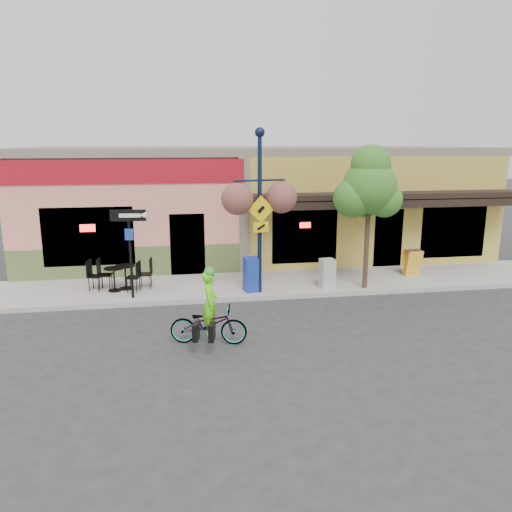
{
  "coord_description": "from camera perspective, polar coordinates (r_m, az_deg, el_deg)",
  "views": [
    {
      "loc": [
        -3.38,
        -13.76,
        4.73
      ],
      "look_at": [
        -1.06,
        0.5,
        1.4
      ],
      "focal_mm": 35.0,
      "sensor_mm": 36.0,
      "label": 1
    }
  ],
  "objects": [
    {
      "name": "cafe_set_right",
      "position": [
        16.3,
        -14.71,
        -1.95
      ],
      "size": [
        1.74,
        0.99,
        1.0
      ],
      "primitive_type": null,
      "rotation": [
        0.0,
        0.0,
        -0.1
      ],
      "color": "black",
      "rests_on": "sidewalk"
    },
    {
      "name": "building",
      "position": [
        21.67,
        -0.23,
        6.41
      ],
      "size": [
        18.2,
        8.2,
        4.5
      ],
      "primitive_type": null,
      "color": "#E88773",
      "rests_on": "ground"
    },
    {
      "name": "curb",
      "position": [
        15.43,
        3.85,
        -4.62
      ],
      "size": [
        24.0,
        0.12,
        0.15
      ],
      "primitive_type": "cube",
      "color": "#A8A59E",
      "rests_on": "ground"
    },
    {
      "name": "sandwich_board",
      "position": [
        18.08,
        17.65,
        -0.83
      ],
      "size": [
        0.57,
        0.44,
        0.91
      ],
      "primitive_type": null,
      "rotation": [
        0.0,
        0.0,
        0.07
      ],
      "color": "gold",
      "rests_on": "sidewalk"
    },
    {
      "name": "cyclist_rider",
      "position": [
        11.93,
        -5.24,
        -6.49
      ],
      "size": [
        0.48,
        0.63,
        1.53
      ],
      "primitive_type": "imported",
      "rotation": [
        0.0,
        0.0,
        1.35
      ],
      "color": "#6AF419",
      "rests_on": "ground"
    },
    {
      "name": "newspaper_box_grey",
      "position": [
        16.07,
        8.14,
        -1.98
      ],
      "size": [
        0.48,
        0.45,
        0.94
      ],
      "primitive_type": null,
      "rotation": [
        0.0,
        0.0,
        0.12
      ],
      "color": "#ACACAC",
      "rests_on": "sidewalk"
    },
    {
      "name": "sidewalk",
      "position": [
        16.78,
        2.74,
        -3.14
      ],
      "size": [
        24.0,
        3.0,
        0.15
      ],
      "primitive_type": "cube",
      "color": "#9E9B93",
      "rests_on": "ground"
    },
    {
      "name": "one_way_sign",
      "position": [
        15.11,
        -14.14,
        0.17
      ],
      "size": [
        1.03,
        0.28,
        2.67
      ],
      "primitive_type": null,
      "rotation": [
        0.0,
        0.0,
        -0.06
      ],
      "color": "black",
      "rests_on": "sidewalk"
    },
    {
      "name": "newspaper_box_blue",
      "position": [
        15.51,
        -0.44,
        -2.11
      ],
      "size": [
        0.56,
        0.51,
        1.08
      ],
      "primitive_type": null,
      "rotation": [
        0.0,
        0.0,
        0.18
      ],
      "color": "#193699",
      "rests_on": "sidewalk"
    },
    {
      "name": "street_tree",
      "position": [
        15.93,
        12.69,
        4.34
      ],
      "size": [
        2.07,
        2.07,
        4.55
      ],
      "primitive_type": null,
      "rotation": [
        0.0,
        0.0,
        0.18
      ],
      "color": "#3D7A26",
      "rests_on": "sidewalk"
    },
    {
      "name": "lamp_post",
      "position": [
        15.03,
        0.42,
        5.01
      ],
      "size": [
        1.67,
        0.85,
        4.99
      ],
      "primitive_type": null,
      "rotation": [
        0.0,
        0.0,
        0.14
      ],
      "color": "black",
      "rests_on": "sidewalk"
    },
    {
      "name": "bicycle",
      "position": [
        12.02,
        -5.45,
        -7.77
      ],
      "size": [
        1.94,
        1.03,
        0.97
      ],
      "primitive_type": "imported",
      "rotation": [
        0.0,
        0.0,
        1.35
      ],
      "color": "maroon",
      "rests_on": "ground"
    },
    {
      "name": "cafe_set_left",
      "position": [
        16.16,
        -15.92,
        -2.2
      ],
      "size": [
        1.78,
        1.2,
        0.98
      ],
      "primitive_type": null,
      "rotation": [
        0.0,
        0.0,
        -0.26
      ],
      "color": "black",
      "rests_on": "sidewalk"
    },
    {
      "name": "ground",
      "position": [
        14.94,
        4.33,
        -5.52
      ],
      "size": [
        90.0,
        90.0,
        0.0
      ],
      "primitive_type": "plane",
      "color": "#2D2D30",
      "rests_on": "ground"
    }
  ]
}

